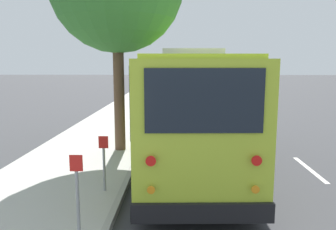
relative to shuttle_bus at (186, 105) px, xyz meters
name	(u,v)px	position (x,y,z in m)	size (l,w,h in m)	color
ground_plane	(185,169)	(-0.67, 0.02, -1.84)	(160.00, 160.00, 0.00)	#3D3D3F
sidewalk_slab	(71,166)	(-0.67, 3.44, -1.77)	(80.00, 3.60, 0.15)	#B2AFA8
curb_strip	(133,166)	(-0.67, 1.57, -1.77)	(80.00, 0.14, 0.15)	#9D9A94
shuttle_bus	(186,105)	(0.00, 0.00, 0.00)	(9.23, 3.10, 3.43)	#ADC633
parked_sedan_black	(174,102)	(11.13, 0.48, -1.23)	(4.43, 1.98, 1.32)	black
parked_sedan_navy	(175,94)	(16.79, 0.49, -1.25)	(4.50, 1.95, 1.27)	#19234C
parked_sedan_gray	(177,89)	(22.79, 0.27, -1.25)	(4.44, 1.85, 1.28)	slate
sign_post_near	(78,195)	(-4.75, 1.96, -0.95)	(0.06, 0.22, 1.44)	gray
sign_post_far	(104,163)	(-2.72, 1.96, -1.02)	(0.06, 0.22, 1.30)	gray
lane_stripe_mid	(309,169)	(-0.56, -3.64, -1.84)	(2.40, 0.14, 0.01)	silver
lane_stripe_ahead	(259,129)	(5.44, -3.64, -1.84)	(2.40, 0.14, 0.01)	silver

